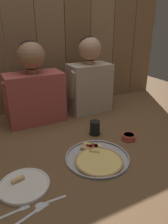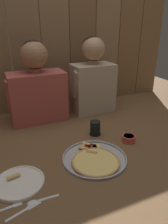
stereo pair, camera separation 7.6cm
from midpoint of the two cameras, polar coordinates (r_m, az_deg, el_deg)
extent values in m
plane|color=brown|center=(1.36, 4.12, -8.37)|extent=(3.20, 3.20, 0.00)
cylinder|color=#B2B2B7|center=(1.22, 4.70, -12.50)|extent=(0.36, 0.36, 0.01)
torus|color=#B2B2B7|center=(1.21, 4.71, -12.19)|extent=(0.36, 0.36, 0.01)
cylinder|color=#B23823|center=(1.18, 5.05, -13.42)|extent=(0.26, 0.26, 0.00)
cylinder|color=#F4D170|center=(1.18, 5.06, -13.23)|extent=(0.25, 0.25, 0.01)
torus|color=tan|center=(1.18, 5.06, -13.23)|extent=(0.27, 0.27, 0.01)
cube|color=#F4D170|center=(1.29, 4.42, -9.85)|extent=(0.11, 0.12, 0.01)
cylinder|color=tan|center=(1.25, 3.96, -10.85)|extent=(0.06, 0.05, 0.02)
cylinder|color=#A3281E|center=(1.29, 3.76, -9.57)|extent=(0.02, 0.02, 0.00)
cube|color=#EFC660|center=(1.31, 2.29, -9.29)|extent=(0.10, 0.10, 0.01)
cylinder|color=tan|center=(1.28, 1.67, -9.89)|extent=(0.06, 0.06, 0.02)
cylinder|color=#A3281E|center=(1.31, 2.27, -8.93)|extent=(0.02, 0.02, 0.00)
cube|color=#EABC56|center=(1.30, 3.33, -9.58)|extent=(0.09, 0.07, 0.01)
cylinder|color=tan|center=(1.29, 1.52, -9.53)|extent=(0.03, 0.05, 0.02)
cylinder|color=#A3281E|center=(1.31, 3.79, -9.09)|extent=(0.02, 0.02, 0.00)
cylinder|color=#A3281E|center=(1.29, 2.57, -9.56)|extent=(0.02, 0.02, 0.00)
cylinder|color=white|center=(1.09, -15.13, -18.07)|extent=(0.24, 0.24, 0.01)
torus|color=white|center=(1.09, -15.16, -17.83)|extent=(0.24, 0.24, 0.01)
cylinder|color=tan|center=(1.11, -16.66, -16.42)|extent=(0.06, 0.03, 0.02)
cylinder|color=black|center=(1.46, 4.51, -5.91)|extent=(0.08, 0.08, 0.01)
cylinder|color=black|center=(1.44, 4.57, -4.23)|extent=(0.07, 0.07, 0.09)
cylinder|color=#CC4C42|center=(1.41, 13.52, -6.99)|extent=(0.09, 0.09, 0.04)
cylinder|color=#B23823|center=(1.40, 13.56, -6.64)|extent=(0.07, 0.07, 0.02)
cube|color=silver|center=(1.00, -19.23, -23.84)|extent=(0.10, 0.02, 0.01)
cube|color=silver|center=(1.00, -15.28, -23.00)|extent=(0.04, 0.02, 0.01)
cube|color=silver|center=(0.96, -15.39, -25.29)|extent=(0.09, 0.04, 0.01)
cube|color=silver|center=(0.99, -11.05, -23.45)|extent=(0.06, 0.04, 0.00)
cube|color=silver|center=(1.00, -7.36, -22.08)|extent=(0.10, 0.02, 0.01)
ellipsoid|color=silver|center=(0.99, -11.56, -22.82)|extent=(0.04, 0.03, 0.01)
cube|color=#AD4C47|center=(1.64, -11.09, 4.04)|extent=(0.42, 0.22, 0.37)
cylinder|color=#9E7051|center=(1.59, -11.66, 10.96)|extent=(0.08, 0.08, 0.03)
sphere|color=#9E7051|center=(1.57, -11.99, 14.92)|extent=(0.19, 0.19, 0.19)
sphere|color=black|center=(1.58, -12.15, 15.49)|extent=(0.18, 0.18, 0.18)
cylinder|color=#AD4C47|center=(1.56, -17.68, 4.53)|extent=(0.08, 0.11, 0.22)
cylinder|color=#AD4C47|center=(1.63, -4.44, 6.41)|extent=(0.08, 0.13, 0.22)
cube|color=#B2A38E|center=(1.79, 3.60, 6.46)|extent=(0.34, 0.21, 0.40)
cylinder|color=tan|center=(1.74, 3.78, 13.29)|extent=(0.08, 0.08, 0.03)
sphere|color=tan|center=(1.72, 3.87, 16.75)|extent=(0.18, 0.18, 0.18)
sphere|color=black|center=(1.73, 3.67, 17.24)|extent=(0.17, 0.17, 0.17)
cylinder|color=#B2A38E|center=(1.67, -0.36, 7.50)|extent=(0.08, 0.13, 0.23)
cylinder|color=#B2A38E|center=(1.81, 8.52, 8.45)|extent=(0.08, 0.14, 0.23)
cube|color=#816243|center=(1.80, -14.32, 17.67)|extent=(0.24, 0.03, 1.12)
cube|color=#826344|center=(1.86, -6.51, 18.35)|extent=(0.24, 0.03, 1.12)
cube|color=brown|center=(1.94, 0.76, 18.70)|extent=(0.24, 0.03, 1.12)
cube|color=#866748|center=(2.06, 7.33, 18.77)|extent=(0.24, 0.03, 1.12)
cube|color=brown|center=(2.19, 13.16, 18.64)|extent=(0.24, 0.03, 1.12)
cube|color=brown|center=(2.34, 18.26, 18.38)|extent=(0.24, 0.03, 1.12)
camera|label=1|loc=(0.04, -88.39, 0.69)|focal=33.76mm
camera|label=2|loc=(0.04, 91.61, -0.69)|focal=33.76mm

